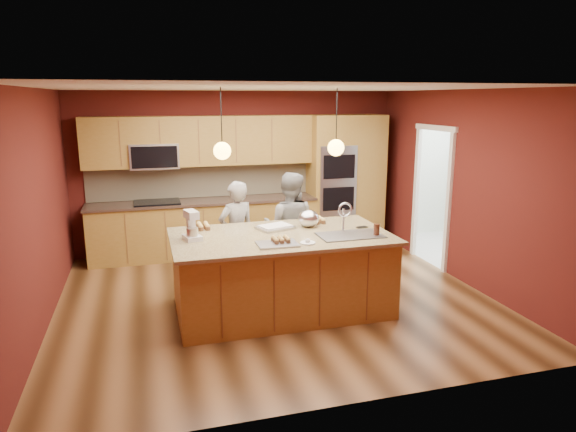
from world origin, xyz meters
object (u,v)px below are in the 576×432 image
object	(u,v)px
person_right	(290,228)
stand_mixer	(192,227)
island	(283,272)
person_left	(237,234)
mixing_bowl	(309,218)

from	to	relation	value
person_right	stand_mixer	bearing A→B (deg)	56.61
stand_mixer	island	bearing A→B (deg)	-17.95
person_left	stand_mixer	distance (m)	1.20
stand_mixer	mixing_bowl	bearing A→B (deg)	-5.78
stand_mixer	person_right	bearing A→B (deg)	18.38
island	mixing_bowl	bearing A→B (deg)	34.24
person_right	person_left	bearing A→B (deg)	24.29
person_left	mixing_bowl	distance (m)	1.12
island	person_left	world-z (taller)	person_left
person_right	stand_mixer	world-z (taller)	person_right
island	person_right	distance (m)	1.10
mixing_bowl	person_left	bearing A→B (deg)	139.28
person_left	stand_mixer	size ratio (longest dim) A/B	4.32
island	person_right	xyz separation A→B (m)	(0.38, 0.99, 0.29)
person_right	mixing_bowl	bearing A→B (deg)	118.45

